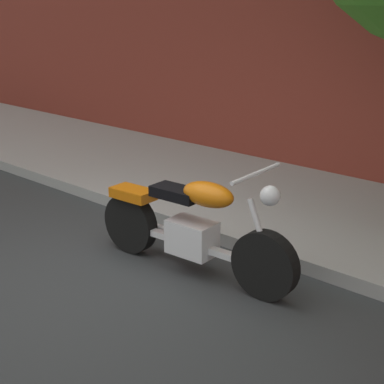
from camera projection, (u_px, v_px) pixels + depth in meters
The scene contains 3 objects.
ground_plane at pixel (109, 275), 5.44m from camera, with size 60.00×60.00×0.00m, color #303335.
sidewalk at pixel (270, 200), 7.25m from camera, with size 22.49×2.75×0.14m, color #979797.
motorcycle at pixel (192, 228), 5.36m from camera, with size 2.18×0.70×1.11m.
Camera 1 is at (3.86, -3.14, 2.44)m, focal length 54.87 mm.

